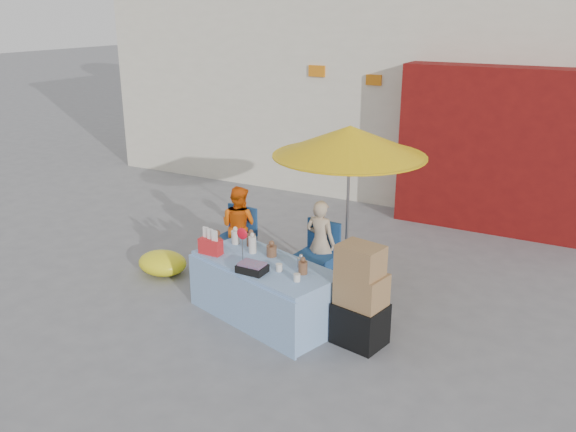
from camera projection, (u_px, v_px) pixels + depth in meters
The scene contains 10 objects.
ground at pixel (240, 302), 7.50m from camera, with size 80.00×80.00×0.00m, color slate.
backdrop at pixel (458, 25), 12.49m from camera, with size 14.00×8.00×7.80m.
market_table at pixel (265, 289), 7.03m from camera, with size 1.97×1.32×1.09m.
chair_left at pixel (234, 251), 8.41m from camera, with size 0.52×0.51×0.85m.
chair_right at pixel (315, 268), 7.84m from camera, with size 0.52×0.51×0.85m.
vendor_orange at pixel (239, 226), 8.42m from camera, with size 0.56×0.43×1.15m, color #EE5D0C.
vendor_beige at pixel (320, 242), 7.85m from camera, with size 0.41×0.27×1.14m, color #C8AD8D.
umbrella at pixel (350, 142), 7.41m from camera, with size 1.90×1.90×2.09m.
box_stack at pixel (361, 299), 6.43m from camera, with size 0.58×0.51×1.13m.
tarp_bundle at pixel (163, 263), 8.26m from camera, with size 0.70×0.56×0.31m, color yellow.
Camera 1 is at (3.77, -5.63, 3.44)m, focal length 38.00 mm.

